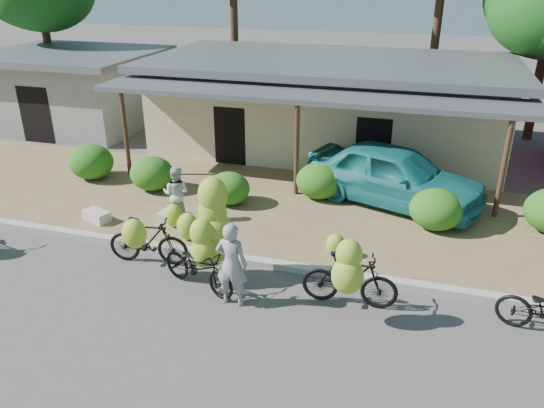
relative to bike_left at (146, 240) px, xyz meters
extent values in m
plane|color=#4D4A48|center=(2.33, -1.30, -0.64)|extent=(100.00, 100.00, 0.00)
cube|color=olive|center=(2.33, 3.70, -0.58)|extent=(60.00, 6.00, 0.12)
cube|color=#A8A399|center=(2.33, 0.70, -0.57)|extent=(60.00, 0.25, 0.15)
cube|color=beige|center=(2.33, 9.70, 0.91)|extent=(12.00, 6.00, 3.10)
cube|color=slate|center=(2.33, 9.70, 2.58)|extent=(13.00, 7.00, 0.25)
cube|color=black|center=(2.33, 6.75, 0.46)|extent=(1.40, 0.12, 2.20)
cube|color=slate|center=(2.33, 5.70, 2.26)|extent=(13.00, 2.00, 0.15)
cylinder|color=#512E20|center=(-3.27, 4.80, 0.78)|extent=(0.14, 0.14, 2.85)
cylinder|color=#512E20|center=(2.33, 4.80, 0.78)|extent=(0.14, 0.14, 2.85)
cylinder|color=#512E20|center=(7.93, 4.80, 0.78)|extent=(0.14, 0.14, 2.85)
cube|color=gray|center=(-8.67, 9.70, 0.81)|extent=(6.00, 5.00, 2.90)
cube|color=slate|center=(-8.67, 9.70, 2.38)|extent=(7.00, 6.00, 0.25)
cube|color=black|center=(-8.67, 7.25, 0.46)|extent=(1.40, 0.12, 2.20)
cylinder|color=#512E20|center=(-11.17, 11.70, 2.35)|extent=(0.36, 0.36, 5.99)
cylinder|color=#512E20|center=(-3.17, 14.70, 3.67)|extent=(0.36, 0.36, 8.63)
cylinder|color=#512E20|center=(5.83, 15.20, 3.45)|extent=(0.36, 0.36, 8.18)
cylinder|color=#512E20|center=(9.83, 13.20, 1.98)|extent=(0.36, 0.36, 5.25)
ellipsoid|color=#215413|center=(-4.24, 4.17, 0.04)|extent=(1.44, 1.29, 1.12)
ellipsoid|color=#215413|center=(-1.93, 3.87, 0.00)|extent=(1.34, 1.20, 1.04)
ellipsoid|color=#215413|center=(0.68, 3.55, -0.05)|extent=(1.20, 1.08, 0.94)
ellipsoid|color=#215413|center=(3.05, 4.70, 0.00)|extent=(1.35, 1.21, 1.05)
ellipsoid|color=#215413|center=(6.36, 3.58, 0.01)|extent=(1.38, 1.24, 1.07)
imported|color=black|center=(-0.01, 0.08, -0.07)|extent=(1.97, 0.77, 1.15)
ellipsoid|color=#B0C932|center=(0.07, -0.56, 0.45)|extent=(0.55, 0.47, 0.69)
imported|color=black|center=(1.54, -0.57, -0.13)|extent=(2.08, 1.33, 1.03)
ellipsoid|color=#B0C932|center=(1.68, -0.04, 0.10)|extent=(0.63, 0.54, 0.79)
ellipsoid|color=#B0C932|center=(1.78, -0.08, 0.52)|extent=(0.74, 0.63, 0.92)
ellipsoid|color=#B0C932|center=(1.70, -0.05, 0.96)|extent=(0.63, 0.54, 0.79)
ellipsoid|color=#B0C932|center=(1.73, -0.06, 1.36)|extent=(0.64, 0.55, 0.80)
ellipsoid|color=#B0C932|center=(1.61, -0.39, 0.16)|extent=(0.59, 0.50, 0.74)
ellipsoid|color=#B0C932|center=(1.57, -0.37, 0.59)|extent=(0.52, 0.44, 0.65)
imported|color=black|center=(4.73, -0.27, -0.06)|extent=(1.97, 0.63, 1.17)
ellipsoid|color=#B0C932|center=(4.75, -0.92, 0.44)|extent=(0.62, 0.52, 0.77)
ellipsoid|color=#B0C932|center=(4.75, -0.87, 0.86)|extent=(0.50, 0.43, 0.63)
ellipsoid|color=#B0C932|center=(-0.18, 1.75, -0.21)|extent=(0.50, 0.43, 0.63)
ellipsoid|color=#B0C932|center=(0.47, 1.21, -0.17)|extent=(0.57, 0.48, 0.71)
ellipsoid|color=#B0C932|center=(4.14, 1.41, -0.23)|extent=(0.46, 0.39, 0.58)
cube|color=beige|center=(-0.25, 1.91, -0.37)|extent=(0.86, 0.43, 0.30)
cube|color=beige|center=(-2.34, 1.48, -0.38)|extent=(0.83, 0.61, 0.28)
imported|color=gray|center=(2.43, -0.89, 0.28)|extent=(0.67, 0.45, 1.84)
imported|color=silver|center=(-0.29, 2.18, 0.23)|extent=(0.78, 0.64, 1.50)
imported|color=#1A7578|center=(5.15, 4.90, 0.34)|extent=(5.43, 3.57, 1.72)
camera|label=1|loc=(5.80, -9.46, 5.73)|focal=35.00mm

